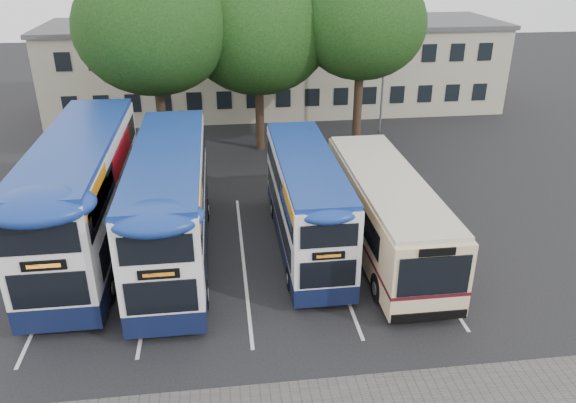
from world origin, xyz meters
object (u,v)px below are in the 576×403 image
(bus_dd_left, at_px, (84,191))
(bus_single, at_px, (385,208))
(lamp_post, at_px, (385,54))
(tree_left, at_px, (153,28))
(tree_right, at_px, (362,25))
(bus_dd_mid, at_px, (171,201))
(tree_mid, at_px, (258,32))
(bus_dd_right, at_px, (306,198))

(bus_dd_left, height_order, bus_single, bus_dd_left)
(lamp_post, bearing_deg, bus_single, -105.25)
(lamp_post, xyz_separation_m, bus_single, (-4.01, -14.72, -3.29))
(lamp_post, bearing_deg, tree_left, -164.40)
(bus_dd_left, bearing_deg, tree_right, 37.32)
(tree_left, relative_size, bus_dd_mid, 1.00)
(lamp_post, distance_m, bus_single, 15.61)
(tree_left, height_order, tree_mid, tree_left)
(bus_dd_left, distance_m, bus_dd_mid, 3.51)
(bus_dd_right, bearing_deg, tree_right, 66.58)
(tree_mid, relative_size, bus_dd_right, 1.10)
(tree_right, bearing_deg, tree_left, -177.47)
(lamp_post, height_order, tree_mid, tree_mid)
(bus_dd_right, distance_m, bus_single, 3.19)
(lamp_post, xyz_separation_m, bus_dd_left, (-15.77, -13.47, -2.44))
(lamp_post, relative_size, tree_left, 0.84)
(lamp_post, relative_size, bus_dd_left, 0.79)
(tree_right, bearing_deg, lamp_post, 53.68)
(tree_mid, distance_m, bus_single, 14.15)
(tree_mid, xyz_separation_m, bus_dd_mid, (-4.39, -12.32, -4.38))
(tree_left, bearing_deg, bus_dd_left, -103.02)
(bus_single, bearing_deg, bus_dd_right, 170.04)
(bus_dd_left, distance_m, bus_single, 11.85)
(tree_right, bearing_deg, tree_mid, 168.35)
(tree_mid, bearing_deg, lamp_post, 14.89)
(bus_single, bearing_deg, bus_dd_left, 173.90)
(tree_mid, height_order, bus_dd_mid, tree_mid)
(bus_dd_mid, bearing_deg, tree_left, 96.02)
(tree_right, height_order, bus_dd_right, tree_right)
(bus_dd_mid, distance_m, bus_dd_right, 5.29)
(bus_dd_mid, relative_size, bus_dd_right, 1.15)
(bus_dd_mid, bearing_deg, lamp_post, 49.37)
(bus_dd_left, relative_size, bus_dd_mid, 1.07)
(lamp_post, height_order, tree_right, tree_right)
(tree_mid, bearing_deg, bus_dd_mid, -109.60)
(tree_left, height_order, tree_right, tree_left)
(tree_right, relative_size, bus_dd_mid, 0.95)
(lamp_post, bearing_deg, bus_dd_right, -116.71)
(tree_right, height_order, bus_single, tree_right)
(tree_left, xyz_separation_m, bus_dd_right, (6.40, -10.40, -5.23))
(tree_left, xyz_separation_m, bus_single, (9.52, -10.95, -5.59))
(lamp_post, height_order, bus_dd_right, lamp_post)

